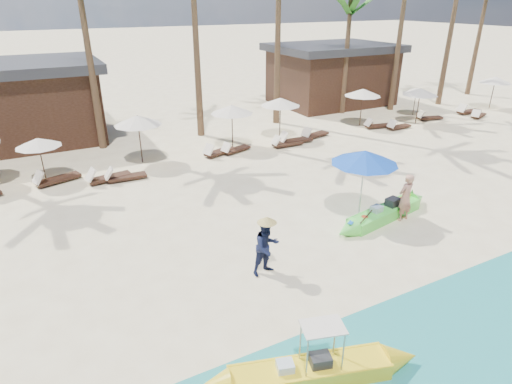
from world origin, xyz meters
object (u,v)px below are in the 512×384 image
green_canoe (384,213)px  blue_umbrella (365,157)px  yellow_canoe (310,372)px  tourist (405,197)px

green_canoe → blue_umbrella: (-0.66, 0.61, 2.06)m
green_canoe → yellow_canoe: yellow_canoe is taller
yellow_canoe → blue_umbrella: bearing=59.1°
green_canoe → tourist: tourist is taller
green_canoe → yellow_canoe: size_ratio=1.02×
green_canoe → tourist: 0.92m
green_canoe → yellow_canoe: 8.05m
yellow_canoe → tourist: 8.32m
green_canoe → tourist: size_ratio=3.07×
tourist → yellow_canoe: bearing=26.0°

